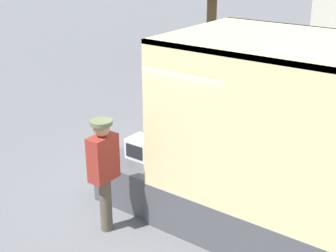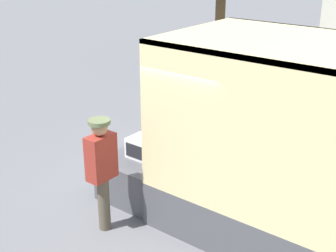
# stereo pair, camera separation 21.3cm
# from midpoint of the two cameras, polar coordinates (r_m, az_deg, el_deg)

# --- Properties ---
(ground_plane) EXTENTS (160.00, 160.00, 0.00)m
(ground_plane) POSITION_cam_midpoint_polar(r_m,az_deg,el_deg) (8.17, 3.13, -8.21)
(ground_plane) COLOR slate
(tailgate_deck) EXTENTS (1.14, 2.20, 0.70)m
(tailgate_deck) POSITION_cam_midpoint_polar(r_m,az_deg,el_deg) (8.30, -0.04, -4.91)
(tailgate_deck) COLOR #4C4C51
(tailgate_deck) RESTS_ON ground
(microwave) EXTENTS (0.53, 0.41, 0.34)m
(microwave) POSITION_cam_midpoint_polar(r_m,az_deg,el_deg) (7.75, -2.11, -2.71)
(microwave) COLOR white
(microwave) RESTS_ON tailgate_deck
(portable_generator) EXTENTS (0.68, 0.51, 0.55)m
(portable_generator) POSITION_cam_midpoint_polar(r_m,az_deg,el_deg) (8.52, 2.13, -0.08)
(portable_generator) COLOR black
(portable_generator) RESTS_ON tailgate_deck
(worker_person) EXTENTS (0.32, 0.44, 1.77)m
(worker_person) POSITION_cam_midpoint_polar(r_m,az_deg,el_deg) (6.78, -7.22, -4.58)
(worker_person) COLOR brown
(worker_person) RESTS_ON ground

